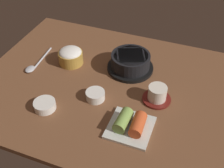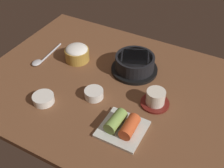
{
  "view_description": "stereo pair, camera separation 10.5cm",
  "coord_description": "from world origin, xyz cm",
  "views": [
    {
      "loc": [
        30.0,
        -75.38,
        74.2
      ],
      "look_at": [
        2.0,
        -2.0,
        5.0
      ],
      "focal_mm": 45.61,
      "sensor_mm": 36.0,
      "label": 1
    },
    {
      "loc": [
        39.5,
        -71.02,
        74.2
      ],
      "look_at": [
        2.0,
        -2.0,
        5.0
      ],
      "focal_mm": 45.61,
      "sensor_mm": 36.0,
      "label": 2
    }
  ],
  "objects": [
    {
      "name": "stone_pot",
      "position": [
        4.38,
        12.56,
        5.47
      ],
      "size": [
        18.7,
        18.7,
        6.98
      ],
      "color": "black",
      "rests_on": "dining_table"
    },
    {
      "name": "tea_cup_with_saucer",
      "position": [
        18.86,
        -1.18,
        4.71
      ],
      "size": [
        10.32,
        10.32,
        5.99
      ],
      "color": "maroon",
      "rests_on": "dining_table"
    },
    {
      "name": "banchan_cup_center",
      "position": [
        -1.98,
        -8.41,
        3.73
      ],
      "size": [
        6.93,
        6.93,
        3.21
      ],
      "color": "white",
      "rests_on": "dining_table"
    },
    {
      "name": "dining_table",
      "position": [
        0.0,
        0.0,
        1.0
      ],
      "size": [
        100.0,
        76.0,
        2.0
      ],
      "primitive_type": "cube",
      "color": "brown",
      "rests_on": "ground"
    },
    {
      "name": "side_bowl_near",
      "position": [
        -16.51,
        -19.08,
        3.55
      ],
      "size": [
        7.7,
        7.7,
        2.86
      ],
      "color": "white",
      "rests_on": "dining_table"
    },
    {
      "name": "rice_bowl",
      "position": [
        -20.0,
        7.78,
        5.56
      ],
      "size": [
        10.1,
        10.1,
        6.99
      ],
      "color": "#B78C38",
      "rests_on": "dining_table"
    },
    {
      "name": "kimchi_plate",
      "position": [
        14.14,
        -17.28,
        4.05
      ],
      "size": [
        14.14,
        14.14,
        5.18
      ],
      "color": "silver",
      "rests_on": "dining_table"
    },
    {
      "name": "spoon",
      "position": [
        -33.03,
        -0.11,
        2.61
      ],
      "size": [
        3.6,
        18.96,
        1.35
      ],
      "color": "#B7B7BC",
      "rests_on": "dining_table"
    }
  ]
}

